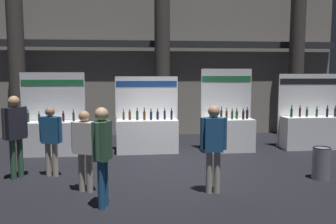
# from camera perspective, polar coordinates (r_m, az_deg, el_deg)

# --- Properties ---
(ground_plane) EXTENTS (26.75, 26.75, 0.00)m
(ground_plane) POSITION_cam_1_polar(r_m,az_deg,el_deg) (8.84, 1.27, -8.98)
(ground_plane) COLOR black
(hall_colonnade) EXTENTS (13.37, 1.33, 6.18)m
(hall_colonnade) POSITION_cam_1_polar(r_m,az_deg,el_deg) (13.15, -1.24, 9.31)
(hall_colonnade) COLOR gray
(hall_colonnade) RESTS_ON ground_plane
(exhibitor_booth_0) EXTENTS (1.83, 0.72, 2.36)m
(exhibitor_booth_0) POSITION_cam_1_polar(r_m,az_deg,el_deg) (10.59, -18.40, -3.48)
(exhibitor_booth_0) COLOR white
(exhibitor_booth_0) RESTS_ON ground_plane
(exhibitor_booth_1) EXTENTS (1.88, 0.66, 2.24)m
(exhibitor_booth_1) POSITION_cam_1_polar(r_m,az_deg,el_deg) (10.36, -3.40, -3.40)
(exhibitor_booth_1) COLOR white
(exhibitor_booth_1) RESTS_ON ground_plane
(exhibitor_booth_2) EXTENTS (1.56, 0.66, 2.47)m
(exhibitor_booth_2) POSITION_cam_1_polar(r_m,az_deg,el_deg) (10.67, 9.80, -3.06)
(exhibitor_booth_2) COLOR white
(exhibitor_booth_2) RESTS_ON ground_plane
(exhibitor_booth_3) EXTENTS (1.94, 0.66, 2.32)m
(exhibitor_booth_3) POSITION_cam_1_polar(r_m,az_deg,el_deg) (11.76, 22.36, -2.63)
(exhibitor_booth_3) COLOR white
(exhibitor_booth_3) RESTS_ON ground_plane
(trash_bin) EXTENTS (0.39, 0.39, 0.72)m
(trash_bin) POSITION_cam_1_polar(r_m,az_deg,el_deg) (8.50, 23.78, -7.65)
(trash_bin) COLOR slate
(trash_bin) RESTS_ON ground_plane
(visitor_0) EXTENTS (0.53, 0.31, 1.58)m
(visitor_0) POSITION_cam_1_polar(r_m,az_deg,el_deg) (8.32, -18.60, -3.75)
(visitor_0) COLOR #ADA393
(visitor_0) RESTS_ON ground_plane
(visitor_1) EXTENTS (0.54, 0.39, 1.62)m
(visitor_1) POSITION_cam_1_polar(r_m,az_deg,el_deg) (7.03, -13.44, -5.04)
(visitor_1) COLOR #ADA393
(visitor_1) RESTS_ON ground_plane
(visitor_2) EXTENTS (0.45, 0.48, 1.85)m
(visitor_2) POSITION_cam_1_polar(r_m,az_deg,el_deg) (8.39, -23.70, -2.50)
(visitor_2) COLOR #33563D
(visitor_2) RESTS_ON ground_plane
(visitor_3) EXTENTS (0.33, 0.48, 1.76)m
(visitor_3) POSITION_cam_1_polar(r_m,az_deg,el_deg) (6.14, -10.70, -5.88)
(visitor_3) COLOR navy
(visitor_3) RESTS_ON ground_plane
(visitor_4) EXTENTS (0.52, 0.26, 1.73)m
(visitor_4) POSITION_cam_1_polar(r_m,az_deg,el_deg) (6.81, 7.44, -4.80)
(visitor_4) COLOR #ADA393
(visitor_4) RESTS_ON ground_plane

